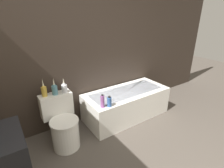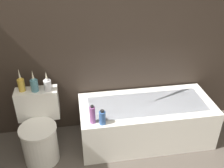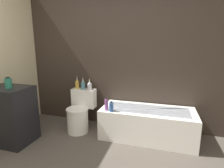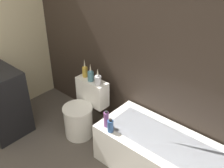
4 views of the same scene
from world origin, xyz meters
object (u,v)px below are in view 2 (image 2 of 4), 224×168
(toilet, at_px, (39,131))
(shampoo_bottle_tall, at_px, (92,115))
(vase_gold, at_px, (21,83))
(vase_silver, at_px, (34,84))
(vase_bronze, at_px, (47,84))
(bathtub, at_px, (146,121))
(shampoo_bottle_short, at_px, (102,118))

(toilet, height_order, shampoo_bottle_tall, toilet)
(toilet, bearing_deg, vase_gold, 123.78)
(toilet, height_order, vase_silver, vase_silver)
(vase_silver, distance_m, shampoo_bottle_tall, 0.68)
(shampoo_bottle_tall, bearing_deg, vase_gold, 152.77)
(vase_silver, relative_size, vase_bronze, 1.10)
(toilet, xyz_separation_m, vase_gold, (-0.13, 0.20, 0.48))
(vase_silver, xyz_separation_m, vase_bronze, (0.13, -0.01, -0.01))
(vase_silver, bearing_deg, bathtub, -4.75)
(toilet, bearing_deg, shampoo_bottle_tall, -15.75)
(bathtub, distance_m, toilet, 1.18)
(vase_silver, relative_size, shampoo_bottle_tall, 1.18)
(vase_bronze, xyz_separation_m, shampoo_bottle_short, (0.51, -0.35, -0.22))
(vase_bronze, distance_m, shampoo_bottle_tall, 0.57)
(vase_bronze, bearing_deg, shampoo_bottle_tall, -37.00)
(shampoo_bottle_tall, relative_size, shampoo_bottle_short, 1.25)
(toilet, relative_size, shampoo_bottle_tall, 3.52)
(bathtub, distance_m, shampoo_bottle_short, 0.67)
(vase_bronze, height_order, shampoo_bottle_tall, vase_bronze)
(bathtub, relative_size, vase_bronze, 6.83)
(vase_silver, relative_size, shampoo_bottle_short, 1.47)
(vase_gold, relative_size, shampoo_bottle_tall, 1.23)
(vase_silver, xyz_separation_m, shampoo_bottle_tall, (0.55, -0.33, -0.21))
(bathtub, height_order, vase_gold, vase_gold)
(shampoo_bottle_tall, distance_m, shampoo_bottle_short, 0.10)
(bathtub, height_order, shampoo_bottle_short, shampoo_bottle_short)
(shampoo_bottle_short, bearing_deg, vase_bronze, 145.49)
(shampoo_bottle_short, bearing_deg, vase_silver, 150.81)
(toilet, bearing_deg, bathtub, 3.49)
(toilet, distance_m, shampoo_bottle_tall, 0.63)
(vase_gold, bearing_deg, vase_bronze, -7.38)
(shampoo_bottle_tall, bearing_deg, bathtub, 20.16)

